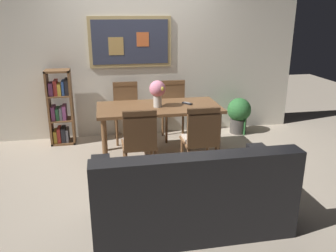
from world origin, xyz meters
name	(u,v)px	position (x,y,z in m)	size (l,w,h in m)	color
ground_plane	(153,167)	(0.00, 0.00, 0.00)	(12.00, 12.00, 0.00)	tan
wall_back_with_painting	(139,54)	(0.00, 1.41, 1.30)	(5.20, 0.14, 2.60)	silver
dining_table	(159,113)	(0.15, 0.37, 0.63)	(1.67, 0.80, 0.73)	brown
dining_chair_far_right	(174,105)	(0.51, 1.08, 0.54)	(0.40, 0.41, 0.91)	brown
dining_chair_near_right	(201,136)	(0.53, -0.38, 0.54)	(0.40, 0.41, 0.91)	brown
dining_chair_far_left	(126,107)	(-0.25, 1.10, 0.54)	(0.40, 0.41, 0.91)	brown
dining_chair_near_left	(139,139)	(-0.20, -0.36, 0.54)	(0.40, 0.41, 0.91)	brown
leather_couch	(190,197)	(0.16, -1.38, 0.31)	(1.80, 0.84, 0.84)	black
bookshelf	(60,109)	(-1.24, 1.13, 0.55)	(0.36, 0.28, 1.14)	brown
potted_ivy	(239,114)	(1.61, 1.08, 0.33)	(0.39, 0.39, 0.61)	#4C4742
flower_vase	(157,91)	(0.13, 0.34, 0.95)	(0.22, 0.22, 0.36)	beige
tv_remote	(187,103)	(0.55, 0.40, 0.74)	(0.13, 0.15, 0.02)	black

